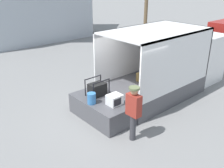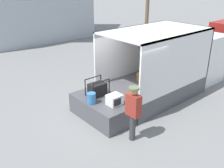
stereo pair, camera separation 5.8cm
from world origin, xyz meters
The scene contains 8 objects.
ground_plane centered at (0.00, 0.00, 0.00)m, with size 160.00×160.00×0.00m, color gray.
box_truck centered at (3.55, 0.00, 0.90)m, with size 5.92×2.36×2.73m.
tailgate_deck centered at (-0.60, 0.00, 0.35)m, with size 1.21×2.24×0.71m, color #4C4C51.
microwave centered at (-0.51, -0.56, 0.87)m, with size 0.46×0.40×0.34m.
portable_generator centered at (-0.48, 0.36, 0.94)m, with size 0.72×0.51×0.61m.
orange_bucket centered at (-1.03, -0.01, 0.89)m, with size 0.28×0.28×0.37m.
worker_person centered at (-0.70, -1.60, 1.06)m, with size 0.31×0.44×1.72m.
pickup_truck_red centered at (11.74, 1.95, 0.69)m, with size 5.06×2.02×1.69m.
Camera 2 is at (-5.26, -5.97, 4.51)m, focal length 40.00 mm.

